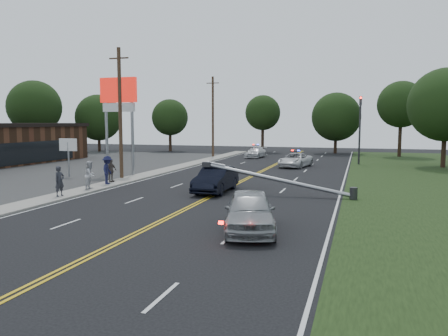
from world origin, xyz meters
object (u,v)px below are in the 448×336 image
(utility_pole_far, at_px, (213,117))
(bystander_b, at_px, (90,175))
(traffic_signal, at_px, (360,124))
(crashed_sedan, at_px, (216,179))
(fallen_streetlight, at_px, (285,181))
(waiting_sedan, at_px, (250,211))
(small_sign, at_px, (68,148))
(pylon_sign, at_px, (119,102))
(emergency_a, at_px, (295,160))
(bystander_d, at_px, (111,170))
(bystander_a, at_px, (60,181))
(emergency_b, at_px, (256,153))
(utility_pole_mid, at_px, (120,113))
(bystander_c, at_px, (108,170))

(utility_pole_far, bearing_deg, bystander_b, -87.69)
(traffic_signal, relative_size, crashed_sedan, 1.44)
(fallen_streetlight, relative_size, waiting_sedan, 1.91)
(crashed_sedan, bearing_deg, small_sign, 164.28)
(crashed_sedan, bearing_deg, bystander_b, -166.27)
(small_sign, xyz_separation_m, fallen_streetlight, (18.19, -4.00, -1.41))
(pylon_sign, xyz_separation_m, emergency_a, (12.84, 11.24, -5.31))
(pylon_sign, xyz_separation_m, fallen_streetlight, (14.69, -6.00, -5.08))
(bystander_d, bearing_deg, bystander_a, -155.56)
(emergency_b, height_order, bystander_a, bystander_a)
(traffic_signal, bearing_deg, bystander_a, -121.77)
(utility_pole_mid, relative_size, bystander_a, 5.68)
(traffic_signal, relative_size, bystander_c, 3.61)
(bystander_d, bearing_deg, emergency_b, 9.49)
(small_sign, relative_size, waiting_sedan, 0.63)
(emergency_b, bearing_deg, bystander_b, -92.14)
(fallen_streetlight, bearing_deg, crashed_sedan, 176.86)
(traffic_signal, relative_size, emergency_a, 1.43)
(waiting_sedan, distance_m, bystander_a, 13.07)
(fallen_streetlight, height_order, crashed_sedan, fallen_streetlight)
(traffic_signal, distance_m, utility_pole_far, 17.97)
(bystander_a, relative_size, bystander_b, 0.97)
(waiting_sedan, bearing_deg, bystander_b, 135.41)
(small_sign, bearing_deg, traffic_signal, 38.90)
(waiting_sedan, distance_m, bystander_d, 16.59)
(fallen_streetlight, xyz_separation_m, bystander_d, (-12.87, 1.63, 0.03))
(pylon_sign, bearing_deg, fallen_streetlight, -22.22)
(small_sign, bearing_deg, bystander_b, -44.04)
(emergency_a, xyz_separation_m, emergency_b, (-6.36, 10.00, -0.05))
(utility_pole_far, bearing_deg, fallen_streetlight, -62.76)
(fallen_streetlight, distance_m, waiting_sedan, 8.82)
(utility_pole_far, height_order, bystander_b, utility_pole_far)
(pylon_sign, xyz_separation_m, small_sign, (-3.50, -2.00, -3.66))
(emergency_a, bearing_deg, bystander_b, -106.78)
(pylon_sign, height_order, bystander_d, pylon_sign)
(traffic_signal, relative_size, emergency_b, 1.61)
(utility_pole_mid, bearing_deg, pylon_sign, 123.02)
(waiting_sedan, bearing_deg, fallen_streetlight, 75.50)
(utility_pole_far, xyz_separation_m, bystander_b, (1.12, -27.73, -4.06))
(crashed_sedan, relative_size, bystander_c, 2.50)
(bystander_c, bearing_deg, utility_pole_far, -14.62)
(small_sign, distance_m, crashed_sedan, 14.32)
(pylon_sign, height_order, emergency_b, pylon_sign)
(small_sign, relative_size, bystander_c, 1.59)
(crashed_sedan, distance_m, bystander_a, 9.29)
(bystander_b, xyz_separation_m, bystander_d, (-0.61, 3.36, -0.08))
(traffic_signal, relative_size, fallen_streetlight, 0.75)
(crashed_sedan, bearing_deg, pylon_sign, 150.23)
(utility_pole_mid, relative_size, crashed_sedan, 2.04)
(traffic_signal, xyz_separation_m, bystander_a, (-16.48, -26.61, -3.20))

